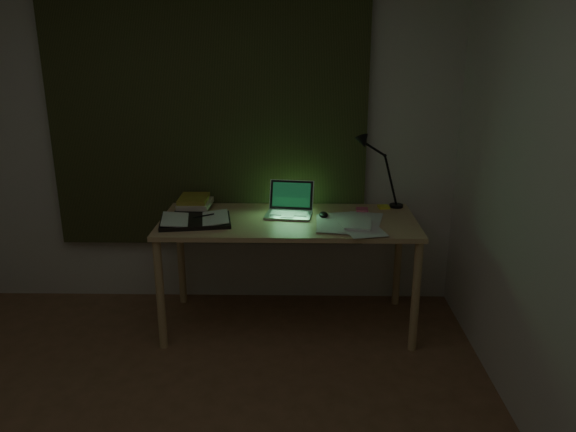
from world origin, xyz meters
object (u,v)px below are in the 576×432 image
desk (288,273)px  open_textbook (195,220)px  laptop (289,201)px  book_stack (195,203)px  desk_lamp (398,171)px  loose_papers (349,224)px

desk → open_textbook: size_ratio=3.78×
laptop → book_stack: laptop is taller
book_stack → laptop: bearing=-10.9°
open_textbook → desk_lamp: size_ratio=0.86×
desk → loose_papers: bearing=-16.9°
desk_lamp → open_textbook: bearing=-168.0°
book_stack → open_textbook: bearing=-79.4°
laptop → open_textbook: 0.62m
loose_papers → desk_lamp: desk_lamp is taller
open_textbook → desk_lamp: 1.42m
desk → book_stack: size_ratio=6.62×
desk_lamp → desk: bearing=-162.5°
desk → loose_papers: (0.39, -0.12, 0.39)m
desk → laptop: 0.49m
laptop → book_stack: bearing=176.5°
loose_papers → laptop: bearing=154.7°
desk → loose_papers: loose_papers is taller
desk → book_stack: book_stack is taller
loose_papers → desk_lamp: 0.60m
loose_papers → open_textbook: bearing=178.3°
book_stack → desk_lamp: size_ratio=0.49×
open_textbook → book_stack: size_ratio=1.75×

